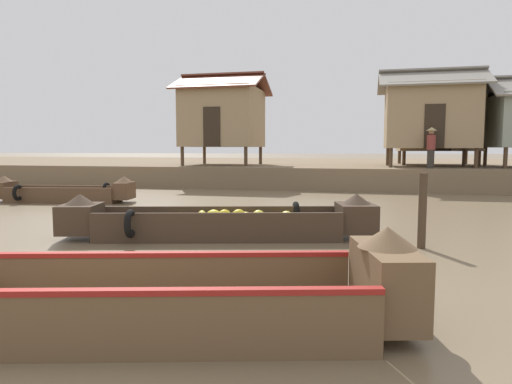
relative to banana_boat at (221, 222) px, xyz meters
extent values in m
plane|color=#726047|center=(-0.51, 5.51, -0.31)|extent=(300.00, 300.00, 0.00)
cube|color=#756047|center=(-0.51, 20.12, 0.16)|extent=(160.00, 20.00, 0.93)
cube|color=#3D2D21|center=(-0.04, -0.02, -0.25)|extent=(4.74, 2.11, 0.12)
cube|color=#3D2D21|center=(-0.15, 0.44, 0.03)|extent=(4.51, 1.20, 0.44)
cube|color=#3D2D21|center=(0.08, -0.48, 0.03)|extent=(4.51, 1.20, 0.44)
cube|color=#3D2D21|center=(2.54, 0.63, 0.08)|extent=(0.88, 1.01, 0.55)
cone|color=#3D2D21|center=(2.54, 0.63, 0.46)|extent=(0.68, 0.68, 0.20)
cube|color=#3D2D21|center=(-2.62, -0.66, 0.08)|extent=(0.88, 1.01, 0.55)
cone|color=#3D2D21|center=(-2.62, -0.66, 0.46)|extent=(0.68, 0.68, 0.20)
cube|color=#3D2D21|center=(-1.00, -0.26, 0.05)|extent=(0.42, 0.94, 0.05)
torus|color=black|center=(1.32, 0.93, 0.08)|extent=(0.24, 0.53, 0.52)
torus|color=black|center=(-1.40, -0.97, 0.08)|extent=(0.24, 0.53, 0.52)
ellipsoid|color=gold|center=(1.20, 0.50, 0.06)|extent=(0.40, 0.41, 0.26)
ellipsoid|color=yellow|center=(-0.02, 0.29, 0.08)|extent=(0.35, 0.32, 0.26)
ellipsoid|color=yellow|center=(0.32, 0.09, 0.06)|extent=(0.23, 0.35, 0.19)
ellipsoid|color=yellow|center=(1.07, 0.51, 0.04)|extent=(0.32, 0.32, 0.20)
ellipsoid|color=yellow|center=(0.32, 0.11, 0.13)|extent=(0.34, 0.35, 0.24)
ellipsoid|color=yellow|center=(-0.82, -0.10, 0.08)|extent=(0.31, 0.30, 0.19)
ellipsoid|color=yellow|center=(1.27, 0.26, 0.03)|extent=(0.34, 0.28, 0.18)
ellipsoid|color=gold|center=(-0.46, 0.18, 0.07)|extent=(0.30, 0.35, 0.25)
ellipsoid|color=gold|center=(0.44, 0.22, 0.09)|extent=(0.37, 0.39, 0.20)
ellipsoid|color=yellow|center=(0.71, 0.15, 0.12)|extent=(0.34, 0.35, 0.25)
ellipsoid|color=gold|center=(1.33, 0.56, 0.02)|extent=(0.27, 0.21, 0.27)
ellipsoid|color=yellow|center=(-0.10, -0.15, 0.13)|extent=(0.33, 0.27, 0.26)
cube|color=brown|center=(-0.04, -4.60, -0.25)|extent=(5.76, 2.73, 0.12)
cube|color=brown|center=(-0.20, -3.97, 0.03)|extent=(5.44, 1.47, 0.43)
cube|color=brown|center=(0.12, -5.23, 0.03)|extent=(5.44, 1.47, 0.43)
cube|color=maroon|center=(-0.20, -3.97, 0.27)|extent=(5.44, 1.48, 0.05)
cube|color=maroon|center=(0.12, -5.23, 0.27)|extent=(5.44, 1.48, 0.05)
cube|color=brown|center=(2.89, -3.85, 0.14)|extent=(0.73, 1.25, 0.67)
cone|color=brown|center=(2.89, -3.85, 0.58)|extent=(0.68, 0.68, 0.20)
cube|color=brown|center=(-6.77, 4.51, -0.25)|extent=(3.67, 1.49, 0.12)
cube|color=brown|center=(-6.71, 4.08, 0.01)|extent=(3.54, 0.62, 0.39)
cube|color=brown|center=(-6.84, 4.95, 0.01)|extent=(3.54, 0.62, 0.39)
cube|color=brown|center=(-8.77, 4.21, 0.08)|extent=(0.59, 0.88, 0.54)
cone|color=brown|center=(-8.77, 4.21, 0.45)|extent=(0.64, 0.64, 0.20)
cube|color=brown|center=(-4.78, 4.82, 0.08)|extent=(0.59, 0.88, 0.54)
cone|color=brown|center=(-4.78, 4.82, 0.45)|extent=(0.64, 0.64, 0.20)
cube|color=brown|center=(-6.02, 4.63, 0.02)|extent=(0.33, 0.89, 0.05)
torus|color=black|center=(-7.87, 3.78, 0.04)|extent=(0.20, 0.53, 0.52)
torus|color=black|center=(-5.68, 5.25, 0.04)|extent=(0.20, 0.53, 0.52)
cylinder|color=#4C3826|center=(-5.58, 11.63, 1.07)|extent=(0.16, 0.16, 0.88)
cylinder|color=#4C3826|center=(-2.51, 11.63, 1.07)|extent=(0.16, 0.16, 0.88)
cylinder|color=#4C3826|center=(-5.58, 14.70, 1.07)|extent=(0.16, 0.16, 0.88)
cylinder|color=#4C3826|center=(-2.51, 14.70, 1.07)|extent=(0.16, 0.16, 0.88)
cube|color=#9E8460|center=(-4.04, 13.16, 2.92)|extent=(3.47, 3.46, 2.81)
cube|color=#2D2319|center=(-4.04, 11.41, 2.41)|extent=(0.80, 0.04, 1.80)
cube|color=brown|center=(-4.04, 12.30, 4.59)|extent=(4.17, 2.23, 0.95)
cube|color=brown|center=(-4.04, 14.03, 4.59)|extent=(4.17, 2.23, 0.95)
cylinder|color=#4C3826|center=(3.82, 11.82, 1.03)|extent=(0.16, 0.16, 0.82)
cylinder|color=#4C3826|center=(7.18, 11.82, 1.03)|extent=(0.16, 0.16, 0.82)
cylinder|color=#4C3826|center=(3.82, 14.12, 1.03)|extent=(0.16, 0.16, 0.82)
cylinder|color=#4C3826|center=(7.18, 14.12, 1.03)|extent=(0.16, 0.16, 0.82)
cube|color=#9E8460|center=(5.50, 12.97, 2.81)|extent=(3.76, 2.69, 2.74)
cube|color=#2D2319|center=(5.50, 11.60, 2.34)|extent=(0.80, 0.04, 1.80)
cube|color=gray|center=(5.50, 12.30, 4.43)|extent=(4.46, 1.83, 0.91)
cube|color=gray|center=(5.50, 13.64, 4.43)|extent=(4.46, 1.83, 0.91)
cylinder|color=#4C3826|center=(4.58, 14.42, 0.97)|extent=(0.16, 0.16, 0.69)
cylinder|color=#4C3826|center=(7.88, 14.42, 0.97)|extent=(0.16, 0.16, 0.69)
cylinder|color=#4C3826|center=(4.58, 17.15, 0.97)|extent=(0.16, 0.16, 0.69)
cylinder|color=#4C3826|center=(7.88, 17.15, 0.97)|extent=(0.16, 0.16, 0.69)
cube|color=#9E8460|center=(6.23, 15.79, 2.69)|extent=(3.70, 3.13, 2.75)
cube|color=#2D2319|center=(6.23, 14.20, 2.21)|extent=(0.80, 0.04, 1.80)
cube|color=#9399A0|center=(6.23, 15.01, 4.31)|extent=(4.40, 2.06, 0.86)
cube|color=#9399A0|center=(6.23, 16.57, 4.31)|extent=(4.40, 2.06, 0.86)
cylinder|color=#4C3826|center=(8.23, 11.71, 1.05)|extent=(0.16, 0.16, 0.85)
cylinder|color=#4C3826|center=(8.23, 14.79, 1.05)|extent=(0.16, 0.16, 0.85)
cylinder|color=#332D28|center=(5.34, 11.25, 1.00)|extent=(0.28, 0.28, 0.75)
cylinder|color=brown|center=(5.34, 11.25, 1.67)|extent=(0.34, 0.34, 0.60)
sphere|color=#9E7556|center=(5.34, 11.25, 2.09)|extent=(0.22, 0.22, 0.22)
cone|color=tan|center=(5.34, 11.25, 2.21)|extent=(0.44, 0.44, 0.14)
cylinder|color=#423323|center=(3.67, -0.06, 0.35)|extent=(0.14, 0.14, 1.31)
camera|label=1|loc=(2.64, -8.28, 1.42)|focal=31.78mm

